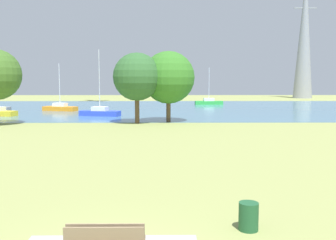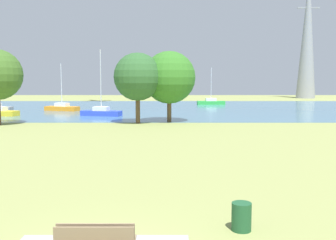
{
  "view_description": "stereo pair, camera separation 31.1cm",
  "coord_description": "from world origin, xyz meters",
  "px_view_note": "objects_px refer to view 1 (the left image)",
  "views": [
    {
      "loc": [
        1.35,
        -8.41,
        4.24
      ],
      "look_at": [
        1.61,
        17.94,
        1.52
      ],
      "focal_mm": 41.39,
      "sensor_mm": 36.0,
      "label": 1
    },
    {
      "loc": [
        1.66,
        -8.41,
        4.24
      ],
      "look_at": [
        1.61,
        17.94,
        1.52
      ],
      "focal_mm": 41.39,
      "sensor_mm": 36.0,
      "label": 2
    }
  ],
  "objects_px": {
    "litter_bin": "(249,216)",
    "sailboat_green": "(209,102)",
    "sailboat_orange": "(60,108)",
    "sailboat_blue": "(100,112)",
    "tree_east_near": "(168,78)",
    "tree_west_near": "(137,77)",
    "electricity_pylon": "(304,34)"
  },
  "relations": [
    {
      "from": "litter_bin",
      "to": "sailboat_green",
      "type": "xyz_separation_m",
      "value": [
        5.43,
        56.91,
        0.06
      ]
    },
    {
      "from": "sailboat_green",
      "to": "sailboat_orange",
      "type": "xyz_separation_m",
      "value": [
        -22.24,
        -13.91,
        0.0
      ]
    },
    {
      "from": "litter_bin",
      "to": "sailboat_blue",
      "type": "bearing_deg",
      "value": 105.86
    },
    {
      "from": "sailboat_green",
      "to": "tree_east_near",
      "type": "relative_size",
      "value": 0.89
    },
    {
      "from": "litter_bin",
      "to": "tree_west_near",
      "type": "relative_size",
      "value": 0.12
    },
    {
      "from": "sailboat_green",
      "to": "tree_east_near",
      "type": "distance_m",
      "value": 29.56
    },
    {
      "from": "tree_east_near",
      "to": "litter_bin",
      "type": "bearing_deg",
      "value": -86.1
    },
    {
      "from": "tree_east_near",
      "to": "sailboat_blue",
      "type": "bearing_deg",
      "value": 140.19
    },
    {
      "from": "tree_west_near",
      "to": "electricity_pylon",
      "type": "height_order",
      "value": "electricity_pylon"
    },
    {
      "from": "sailboat_blue",
      "to": "tree_east_near",
      "type": "distance_m",
      "value": 11.27
    },
    {
      "from": "sailboat_green",
      "to": "electricity_pylon",
      "type": "xyz_separation_m",
      "value": [
        24.99,
        24.07,
        14.51
      ]
    },
    {
      "from": "litter_bin",
      "to": "sailboat_green",
      "type": "distance_m",
      "value": 57.17
    },
    {
      "from": "tree_west_near",
      "to": "electricity_pylon",
      "type": "bearing_deg",
      "value": 56.55
    },
    {
      "from": "litter_bin",
      "to": "sailboat_green",
      "type": "relative_size",
      "value": 0.13
    },
    {
      "from": "electricity_pylon",
      "to": "sailboat_green",
      "type": "bearing_deg",
      "value": -136.07
    },
    {
      "from": "sailboat_orange",
      "to": "tree_east_near",
      "type": "relative_size",
      "value": 0.91
    },
    {
      "from": "litter_bin",
      "to": "electricity_pylon",
      "type": "relative_size",
      "value": 0.03
    },
    {
      "from": "sailboat_blue",
      "to": "sailboat_orange",
      "type": "bearing_deg",
      "value": 131.38
    },
    {
      "from": "sailboat_green",
      "to": "electricity_pylon",
      "type": "distance_m",
      "value": 37.61
    },
    {
      "from": "litter_bin",
      "to": "electricity_pylon",
      "type": "bearing_deg",
      "value": 69.41
    },
    {
      "from": "sailboat_blue",
      "to": "tree_west_near",
      "type": "xyz_separation_m",
      "value": [
        4.99,
        -8.0,
        4.08
      ]
    },
    {
      "from": "litter_bin",
      "to": "tree_west_near",
      "type": "bearing_deg",
      "value": 100.46
    },
    {
      "from": "sailboat_blue",
      "to": "tree_west_near",
      "type": "relative_size",
      "value": 1.13
    },
    {
      "from": "sailboat_orange",
      "to": "tree_east_near",
      "type": "distance_m",
      "value": 21.1
    },
    {
      "from": "electricity_pylon",
      "to": "sailboat_blue",
      "type": "bearing_deg",
      "value": -131.53
    },
    {
      "from": "sailboat_green",
      "to": "tree_east_near",
      "type": "height_order",
      "value": "tree_east_near"
    },
    {
      "from": "tree_west_near",
      "to": "electricity_pylon",
      "type": "xyz_separation_m",
      "value": [
        35.46,
        53.67,
        10.41
      ]
    },
    {
      "from": "tree_west_near",
      "to": "tree_east_near",
      "type": "xyz_separation_m",
      "value": [
        3.09,
        1.27,
        -0.05
      ]
    },
    {
      "from": "tree_west_near",
      "to": "tree_east_near",
      "type": "distance_m",
      "value": 3.34
    },
    {
      "from": "sailboat_green",
      "to": "tree_west_near",
      "type": "bearing_deg",
      "value": -109.48
    },
    {
      "from": "tree_west_near",
      "to": "electricity_pylon",
      "type": "relative_size",
      "value": 0.23
    },
    {
      "from": "sailboat_green",
      "to": "sailboat_orange",
      "type": "bearing_deg",
      "value": -147.97
    }
  ]
}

